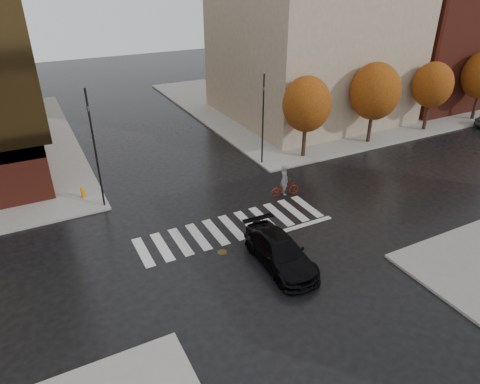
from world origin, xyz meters
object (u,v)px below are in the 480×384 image
(sedan, at_px, (280,252))
(traffic_light_nw, at_px, (94,141))
(cyclist, at_px, (285,185))
(fire_hydrant, at_px, (83,192))
(traffic_light_ne, at_px, (263,115))

(sedan, distance_m, traffic_light_nw, 13.11)
(cyclist, distance_m, fire_hydrant, 13.64)
(fire_hydrant, bearing_deg, sedan, -56.81)
(sedan, bearing_deg, cyclist, 57.42)
(sedan, bearing_deg, fire_hydrant, 125.19)
(cyclist, distance_m, traffic_light_ne, 6.36)
(cyclist, bearing_deg, traffic_light_nw, 78.07)
(sedan, relative_size, fire_hydrant, 6.86)
(traffic_light_nw, relative_size, traffic_light_ne, 1.10)
(traffic_light_nw, height_order, traffic_light_ne, traffic_light_nw)
(traffic_light_ne, bearing_deg, traffic_light_nw, 29.99)
(sedan, height_order, traffic_light_ne, traffic_light_ne)
(traffic_light_ne, bearing_deg, fire_hydrant, 22.52)
(cyclist, bearing_deg, traffic_light_ne, -5.64)
(traffic_light_nw, height_order, fire_hydrant, traffic_light_nw)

